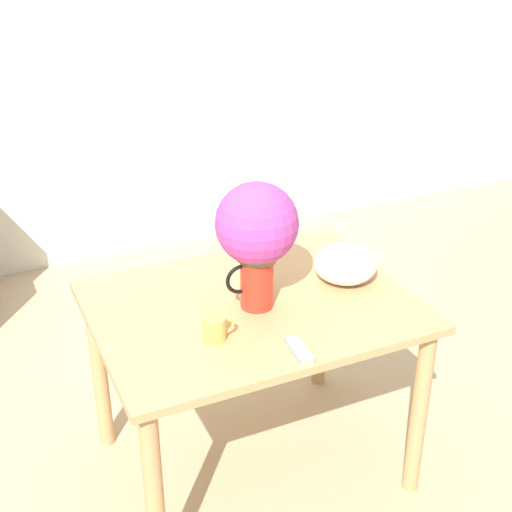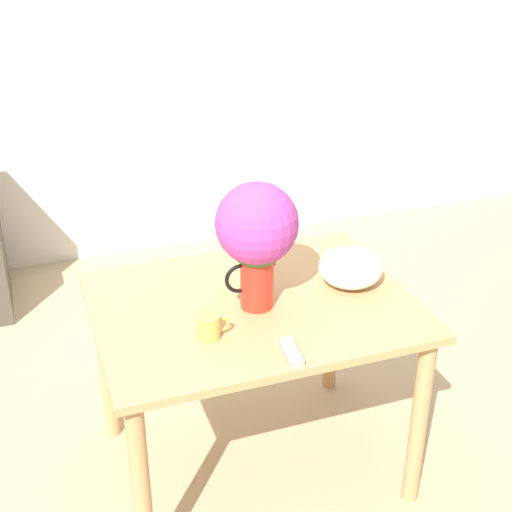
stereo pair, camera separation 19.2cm
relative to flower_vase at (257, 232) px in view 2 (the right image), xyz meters
The scene contains 7 objects.
ground_plane 1.05m from the flower_vase, behind, with size 12.00×12.00×0.00m, color tan.
wall_back 2.12m from the flower_vase, 95.77° to the left, with size 8.00×0.05×2.60m.
table 0.40m from the flower_vase, 102.76° to the left, with size 1.11×0.85×0.74m.
flower_vase is the anchor object (origin of this frame).
coffee_mug 0.35m from the flower_vase, 146.86° to the right, with size 0.11×0.08×0.08m.
white_bowl 0.43m from the flower_vase, ahead, with size 0.23×0.23×0.14m.
remote_control 0.42m from the flower_vase, 89.49° to the right, with size 0.06×0.14×0.02m.
Camera 2 is at (-0.50, -2.02, 2.03)m, focal length 50.00 mm.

